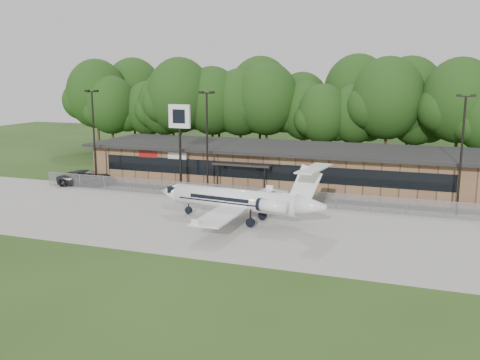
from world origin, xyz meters
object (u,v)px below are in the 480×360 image
at_px(suv, 86,178).
at_px(pole_sign, 180,126).
at_px(terminal, 277,165).
at_px(business_jet, 241,201).

bearing_deg(suv, pole_sign, -103.52).
relative_size(suv, pole_sign, 0.67).
xyz_separation_m(terminal, pole_sign, (-8.08, -7.14, 4.63)).
bearing_deg(pole_sign, business_jet, -39.01).
relative_size(terminal, pole_sign, 4.61).
distance_m(terminal, business_jet, 15.73).
xyz_separation_m(terminal, business_jet, (1.50, -15.66, -0.35)).
xyz_separation_m(business_jet, suv, (-20.75, 8.17, -1.00)).
xyz_separation_m(suv, pole_sign, (11.17, 0.35, 5.98)).
bearing_deg(pole_sign, terminal, 44.09).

